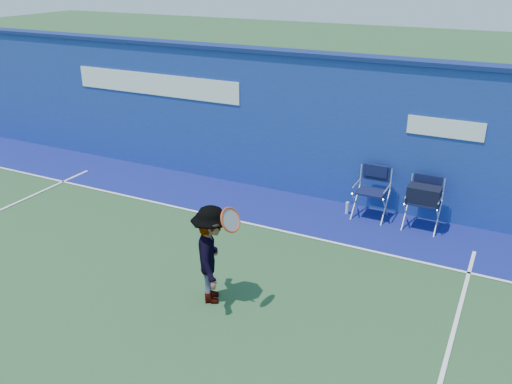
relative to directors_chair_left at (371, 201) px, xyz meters
The scene contains 8 objects.
ground 5.19m from the directors_chair_left, 117.97° to the right, with size 80.00×80.00×0.00m, color #284B29.
stadium_wall 2.79m from the directors_chair_left, 165.66° to the left, with size 24.00×0.50×3.08m.
out_of_bounds_strip 2.50m from the directors_chair_left, 168.88° to the right, with size 24.00×1.80×0.01m, color navy.
court_lines 4.67m from the directors_chair_left, 121.43° to the right, with size 24.00×12.00×0.01m.
directors_chair_left is the anchor object (origin of this frame).
directors_chair_right 1.02m from the directors_chair_left, ahead, with size 0.60×0.54×1.01m.
water_bottle 0.51m from the directors_chair_left, behind, with size 0.07×0.07×0.26m, color silver.
tennis_player 4.15m from the directors_chair_left, 108.89° to the right, with size 1.02×1.15×1.66m.
Camera 1 is at (4.80, -5.27, 4.75)m, focal length 38.00 mm.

